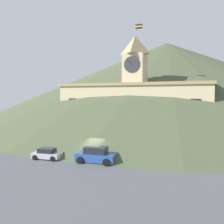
% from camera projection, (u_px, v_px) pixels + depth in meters
% --- Properties ---
extents(ground_plane, '(160.00, 160.00, 0.00)m').
position_uv_depth(ground_plane, '(93.00, 156.00, 35.53)').
color(ground_plane, '#4C4C51').
extents(civic_building, '(32.67, 9.80, 23.96)m').
position_uv_depth(civic_building, '(135.00, 106.00, 54.39)').
color(civic_building, '#C6B289').
rests_on(civic_building, ground).
extents(banner_fence, '(28.96, 0.12, 2.28)m').
position_uv_depth(banner_fence, '(123.00, 135.00, 47.56)').
color(banner_fence, gold).
rests_on(banner_fence, ground).
extents(hillside_backdrop, '(131.78, 131.78, 27.97)m').
position_uv_depth(hillside_backdrop, '(166.00, 82.00, 91.66)').
color(hillside_backdrop, '#424C33').
rests_on(hillside_backdrop, ground).
extents(street_lamp_right, '(1.26, 0.36, 4.99)m').
position_uv_depth(street_lamp_right, '(73.00, 120.00, 52.68)').
color(street_lamp_right, black).
rests_on(street_lamp_right, ground).
extents(street_lamp_left, '(1.26, 0.36, 5.21)m').
position_uv_depth(street_lamp_left, '(120.00, 121.00, 48.73)').
color(street_lamp_left, black).
rests_on(street_lamp_left, ground).
extents(street_lamp_far_right, '(1.26, 0.36, 4.30)m').
position_uv_depth(street_lamp_far_right, '(189.00, 127.00, 44.04)').
color(street_lamp_far_right, black).
rests_on(street_lamp_far_right, ground).
extents(car_white_taxi, '(4.50, 2.13, 1.50)m').
position_uv_depth(car_white_taxi, '(54.00, 139.00, 46.05)').
color(car_white_taxi, white).
rests_on(car_white_taxi, ground).
extents(car_yellow_coupe, '(4.25, 2.23, 1.35)m').
position_uv_depth(car_yellow_coupe, '(94.00, 146.00, 39.78)').
color(car_yellow_coupe, yellow).
rests_on(car_yellow_coupe, ground).
extents(car_black_suv, '(5.10, 2.83, 1.80)m').
position_uv_depth(car_black_suv, '(150.00, 147.00, 37.60)').
color(car_black_suv, black).
rests_on(car_black_suv, ground).
extents(car_silver_hatch, '(4.06, 2.35, 1.50)m').
position_uv_depth(car_silver_hatch, '(47.00, 154.00, 33.94)').
color(car_silver_hatch, '#B7B7BC').
rests_on(car_silver_hatch, ground).
extents(car_red_sedan, '(4.58, 2.52, 1.45)m').
position_uv_depth(car_red_sedan, '(198.00, 146.00, 39.15)').
color(car_red_sedan, red).
rests_on(car_red_sedan, ground).
extents(car_blue_van, '(5.25, 2.71, 2.10)m').
position_uv_depth(car_blue_van, '(96.00, 155.00, 31.93)').
color(car_blue_van, '#284C99').
rests_on(car_blue_van, ground).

